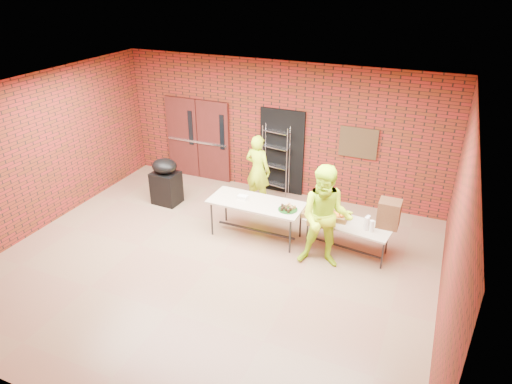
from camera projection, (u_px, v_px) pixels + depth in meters
room at (208, 188)px, 7.91m from camera, size 8.08×7.08×3.28m
double_doors at (198, 139)px, 11.76m from camera, size 1.78×0.12×2.10m
dark_doorway at (282, 152)px, 10.97m from camera, size 1.10×0.06×2.10m
bronze_plaque at (358, 143)px, 10.10m from camera, size 0.85×0.04×0.70m
wire_rack at (276, 160)px, 10.96m from camera, size 0.67×0.33×1.74m
table_left at (256, 205)px, 9.22m from camera, size 1.94×0.82×0.79m
table_right at (348, 225)px, 8.71m from camera, size 1.71×0.90×0.67m
basket_bananas at (313, 214)px, 8.90m from camera, size 0.41×0.32×0.13m
basket_oranges at (336, 216)px, 8.81m from camera, size 0.45×0.35×0.14m
basket_apples at (321, 221)px, 8.64m from camera, size 0.46×0.36×0.14m
muffin_tray at (288, 208)px, 8.88m from camera, size 0.38×0.38×0.09m
napkin_box at (243, 197)px, 9.31m from camera, size 0.20×0.13×0.07m
coffee_dispenser at (389, 214)px, 8.47m from camera, size 0.40×0.36×0.52m
cup_stack_front at (366, 224)px, 8.40m from camera, size 0.09×0.09×0.26m
cup_stack_mid at (372, 226)px, 8.36m from camera, size 0.08×0.08×0.23m
cup_stack_back at (368, 221)px, 8.52m from camera, size 0.08×0.08×0.23m
covered_grill at (166, 181)px, 10.64m from camera, size 0.63×0.54×1.11m
volunteer_woman at (258, 170)px, 10.48m from camera, size 0.67×0.49×1.70m
volunteer_man at (326, 218)px, 8.20m from camera, size 1.08×0.91×2.00m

